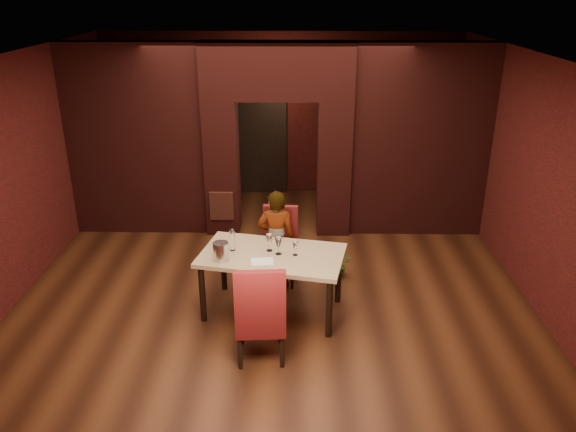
# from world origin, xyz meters

# --- Properties ---
(floor) EXTENTS (8.00, 8.00, 0.00)m
(floor) POSITION_xyz_m (0.00, 0.00, 0.00)
(floor) COLOR #4B2512
(floor) RESTS_ON ground
(ceiling) EXTENTS (7.00, 8.00, 0.04)m
(ceiling) POSITION_xyz_m (0.00, 0.00, 3.20)
(ceiling) COLOR silver
(ceiling) RESTS_ON ground
(wall_back) EXTENTS (7.00, 0.04, 3.20)m
(wall_back) POSITION_xyz_m (0.00, 4.00, 1.60)
(wall_back) COLOR maroon
(wall_back) RESTS_ON ground
(wall_front) EXTENTS (7.00, 0.04, 3.20)m
(wall_front) POSITION_xyz_m (0.00, -4.00, 1.60)
(wall_front) COLOR maroon
(wall_front) RESTS_ON ground
(wall_left) EXTENTS (0.04, 8.00, 3.20)m
(wall_left) POSITION_xyz_m (-3.50, 0.00, 1.60)
(wall_left) COLOR maroon
(wall_left) RESTS_ON ground
(wall_right) EXTENTS (0.04, 8.00, 3.20)m
(wall_right) POSITION_xyz_m (3.50, 0.00, 1.60)
(wall_right) COLOR maroon
(wall_right) RESTS_ON ground
(pillar_left) EXTENTS (0.55, 0.55, 2.30)m
(pillar_left) POSITION_xyz_m (-0.95, 2.00, 1.15)
(pillar_left) COLOR maroon
(pillar_left) RESTS_ON ground
(pillar_right) EXTENTS (0.55, 0.55, 2.30)m
(pillar_right) POSITION_xyz_m (0.95, 2.00, 1.15)
(pillar_right) COLOR maroon
(pillar_right) RESTS_ON ground
(lintel) EXTENTS (2.45, 0.55, 0.90)m
(lintel) POSITION_xyz_m (0.00, 2.00, 2.75)
(lintel) COLOR maroon
(lintel) RESTS_ON ground
(wing_wall_left) EXTENTS (2.28, 0.35, 3.20)m
(wing_wall_left) POSITION_xyz_m (-2.36, 2.00, 1.60)
(wing_wall_left) COLOR maroon
(wing_wall_left) RESTS_ON ground
(wing_wall_right) EXTENTS (2.28, 0.35, 3.20)m
(wing_wall_right) POSITION_xyz_m (2.36, 2.00, 1.60)
(wing_wall_right) COLOR maroon
(wing_wall_right) RESTS_ON ground
(vent_panel) EXTENTS (0.40, 0.03, 0.50)m
(vent_panel) POSITION_xyz_m (-0.95, 1.71, 0.55)
(vent_panel) COLOR #AC4832
(vent_panel) RESTS_ON ground
(rear_door) EXTENTS (0.90, 0.08, 2.10)m
(rear_door) POSITION_xyz_m (-0.40, 3.94, 1.05)
(rear_door) COLOR black
(rear_door) RESTS_ON ground
(rear_door_frame) EXTENTS (1.02, 0.04, 2.22)m
(rear_door_frame) POSITION_xyz_m (-0.40, 3.90, 1.05)
(rear_door_frame) COLOR black
(rear_door_frame) RESTS_ON ground
(dining_table) EXTENTS (1.97, 1.36, 0.85)m
(dining_table) POSITION_xyz_m (0.01, -0.67, 0.42)
(dining_table) COLOR tan
(dining_table) RESTS_ON ground
(chair_far) EXTENTS (0.54, 0.54, 1.10)m
(chair_far) POSITION_xyz_m (0.07, 0.14, 0.55)
(chair_far) COLOR maroon
(chair_far) RESTS_ON ground
(chair_near) EXTENTS (0.60, 0.60, 1.23)m
(chair_near) POSITION_xyz_m (-0.09, -1.64, 0.62)
(chair_near) COLOR maroon
(chair_near) RESTS_ON ground
(person_seated) EXTENTS (0.54, 0.37, 1.45)m
(person_seated) POSITION_xyz_m (0.04, 0.02, 0.72)
(person_seated) COLOR silver
(person_seated) RESTS_ON ground
(wine_glass_a) EXTENTS (0.09, 0.09, 0.23)m
(wine_glass_a) POSITION_xyz_m (-0.03, -0.59, 0.96)
(wine_glass_a) COLOR white
(wine_glass_a) RESTS_ON dining_table
(wine_glass_b) EXTENTS (0.09, 0.09, 0.23)m
(wine_glass_b) POSITION_xyz_m (0.09, -0.69, 0.96)
(wine_glass_b) COLOR silver
(wine_glass_b) RESTS_ON dining_table
(wine_glass_c) EXTENTS (0.08, 0.08, 0.19)m
(wine_glass_c) POSITION_xyz_m (0.30, -0.71, 0.94)
(wine_glass_c) COLOR white
(wine_glass_c) RESTS_ON dining_table
(tasting_sheet) EXTENTS (0.29, 0.23, 0.00)m
(tasting_sheet) POSITION_xyz_m (-0.10, -0.90, 0.85)
(tasting_sheet) COLOR white
(tasting_sheet) RESTS_ON dining_table
(wine_bucket) EXTENTS (0.19, 0.19, 0.24)m
(wine_bucket) POSITION_xyz_m (-0.62, -0.86, 0.97)
(wine_bucket) COLOR #B4B4BB
(wine_bucket) RESTS_ON dining_table
(water_bottle) EXTENTS (0.07, 0.07, 0.30)m
(water_bottle) POSITION_xyz_m (-0.50, -0.59, 1.00)
(water_bottle) COLOR white
(water_bottle) RESTS_ON dining_table
(potted_plant) EXTENTS (0.38, 0.34, 0.41)m
(potted_plant) POSITION_xyz_m (0.95, 0.30, 0.20)
(potted_plant) COLOR #336520
(potted_plant) RESTS_ON ground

